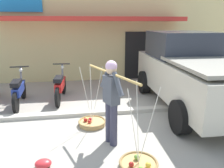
# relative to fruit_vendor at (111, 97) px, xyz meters

# --- Properties ---
(ground_plane) EXTENTS (90.00, 90.00, 0.00)m
(ground_plane) POSITION_rel_fruit_vendor_xyz_m (-0.35, 0.78, -0.98)
(ground_plane) COLOR #9E998C
(sidewalk_curb) EXTENTS (20.00, 0.24, 0.10)m
(sidewalk_curb) POSITION_rel_fruit_vendor_xyz_m (-0.35, 1.48, -0.93)
(sidewalk_curb) COLOR #BAB4A5
(sidewalk_curb) RESTS_ON ground
(fruit_vendor) EXTENTS (0.71, 1.73, 1.70)m
(fruit_vendor) POSITION_rel_fruit_vendor_xyz_m (0.00, 0.00, 0.00)
(fruit_vendor) COLOR #38384C
(fruit_vendor) RESTS_ON ground
(fruit_basket_left_side) EXTENTS (0.66, 0.66, 1.45)m
(fruit_basket_left_side) POSITION_rel_fruit_vendor_xyz_m (0.33, -0.86, -0.90)
(fruit_basket_left_side) COLOR tan
(fruit_basket_left_side) RESTS_ON ground
(fruit_basket_right_side) EXTENTS (0.66, 0.66, 1.45)m
(fruit_basket_right_side) POSITION_rel_fruit_vendor_xyz_m (-0.34, 0.86, -0.91)
(fruit_basket_right_side) COLOR tan
(fruit_basket_right_side) RESTS_ON ground
(motorcycle_second_in_row) EXTENTS (0.54, 1.82, 1.09)m
(motorcycle_second_in_row) POSITION_rel_fruit_vendor_xyz_m (-2.35, 2.46, -0.53)
(motorcycle_second_in_row) COLOR black
(motorcycle_second_in_row) RESTS_ON ground
(motorcycle_third_in_row) EXTENTS (0.54, 1.82, 1.09)m
(motorcycle_third_in_row) POSITION_rel_fruit_vendor_xyz_m (-1.19, 2.76, -0.53)
(motorcycle_third_in_row) COLOR black
(motorcycle_third_in_row) RESTS_ON ground
(parked_truck) EXTENTS (2.25, 4.75, 2.10)m
(parked_truck) POSITION_rel_fruit_vendor_xyz_m (2.54, 1.76, 0.05)
(parked_truck) COLOR beige
(parked_truck) RESTS_ON ground
(storefront_building) EXTENTS (13.00, 6.00, 4.20)m
(storefront_building) POSITION_rel_fruit_vendor_xyz_m (-0.04, 7.60, 1.12)
(storefront_building) COLOR #DBC684
(storefront_building) RESTS_ON ground
(plastic_litter_bag) EXTENTS (0.28, 0.22, 0.14)m
(plastic_litter_bag) POSITION_rel_fruit_vendor_xyz_m (-1.26, -0.60, -0.91)
(plastic_litter_bag) COLOR red
(plastic_litter_bag) RESTS_ON ground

